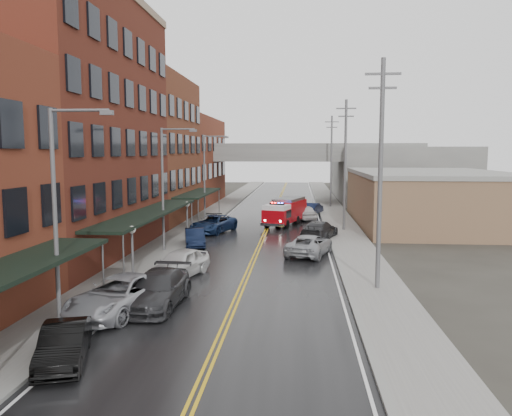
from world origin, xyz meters
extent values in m
cube|color=black|center=(0.00, 30.00, 0.01)|extent=(11.00, 160.00, 0.02)
cube|color=slate|center=(-7.30, 30.00, 0.07)|extent=(3.00, 160.00, 0.15)
cube|color=slate|center=(7.30, 30.00, 0.07)|extent=(3.00, 160.00, 0.15)
cube|color=gray|center=(-5.65, 30.00, 0.07)|extent=(0.30, 160.00, 0.15)
cube|color=gray|center=(5.65, 30.00, 0.07)|extent=(0.30, 160.00, 0.15)
cube|color=#542216|center=(-13.30, 23.00, 9.00)|extent=(9.00, 20.00, 18.00)
cube|color=brown|center=(-13.30, 40.50, 7.50)|extent=(9.00, 15.00, 15.00)
cube|color=maroon|center=(-13.30, 58.00, 6.00)|extent=(9.00, 20.00, 12.00)
cube|color=#846347|center=(16.00, 40.00, 2.50)|extent=(14.00, 22.00, 5.00)
cube|color=slate|center=(18.00, 70.00, 4.00)|extent=(18.00, 30.00, 8.00)
cylinder|color=slate|center=(-6.35, 11.60, 1.50)|extent=(0.10, 0.10, 3.00)
cube|color=black|center=(-7.50, 23.00, 3.00)|extent=(2.60, 18.00, 0.18)
cylinder|color=slate|center=(-6.35, 14.40, 1.50)|extent=(0.10, 0.10, 3.00)
cylinder|color=slate|center=(-6.35, 31.60, 1.50)|extent=(0.10, 0.10, 3.00)
cube|color=black|center=(-7.50, 40.50, 3.00)|extent=(2.60, 13.00, 0.18)
cylinder|color=slate|center=(-6.35, 34.40, 1.50)|extent=(0.10, 0.10, 3.00)
cylinder|color=slate|center=(-6.35, 46.60, 1.50)|extent=(0.10, 0.10, 3.00)
cylinder|color=#59595B|center=(-6.40, 16.00, 1.40)|extent=(0.14, 0.14, 2.80)
sphere|color=silver|center=(-6.40, 16.00, 2.90)|extent=(0.44, 0.44, 0.44)
cylinder|color=#59595B|center=(-6.40, 30.00, 1.40)|extent=(0.14, 0.14, 2.80)
sphere|color=silver|center=(-6.40, 30.00, 2.90)|extent=(0.44, 0.44, 0.44)
cylinder|color=#59595B|center=(-6.80, 8.00, 4.50)|extent=(0.18, 0.18, 9.00)
cylinder|color=#59595B|center=(-5.60, 8.00, 8.90)|extent=(2.40, 0.12, 0.12)
cube|color=#59595B|center=(-4.50, 8.00, 8.80)|extent=(0.50, 0.22, 0.18)
cylinder|color=#59595B|center=(-6.80, 24.00, 4.50)|extent=(0.18, 0.18, 9.00)
cylinder|color=#59595B|center=(-5.60, 24.00, 8.90)|extent=(2.40, 0.12, 0.12)
cube|color=#59595B|center=(-4.50, 24.00, 8.80)|extent=(0.50, 0.22, 0.18)
cylinder|color=#59595B|center=(-6.80, 40.00, 4.50)|extent=(0.18, 0.18, 9.00)
cylinder|color=#59595B|center=(-5.60, 40.00, 8.90)|extent=(2.40, 0.12, 0.12)
cube|color=#59595B|center=(-4.50, 40.00, 8.80)|extent=(0.50, 0.22, 0.18)
cylinder|color=#59595B|center=(7.20, 15.00, 6.00)|extent=(0.24, 0.24, 12.00)
cube|color=#59595B|center=(7.20, 15.00, 11.20)|extent=(1.80, 0.12, 0.12)
cube|color=#59595B|center=(7.20, 15.00, 10.50)|extent=(1.40, 0.12, 0.12)
cylinder|color=#59595B|center=(7.20, 35.00, 6.00)|extent=(0.24, 0.24, 12.00)
cube|color=#59595B|center=(7.20, 35.00, 11.20)|extent=(1.80, 0.12, 0.12)
cube|color=#59595B|center=(7.20, 35.00, 10.50)|extent=(1.40, 0.12, 0.12)
cylinder|color=#59595B|center=(7.20, 55.00, 6.00)|extent=(0.24, 0.24, 12.00)
cube|color=#59595B|center=(7.20, 55.00, 11.20)|extent=(1.80, 0.12, 0.12)
cube|color=#59595B|center=(7.20, 55.00, 10.50)|extent=(1.40, 0.12, 0.12)
cube|color=slate|center=(0.00, 62.00, 6.75)|extent=(40.00, 10.00, 1.50)
cube|color=slate|center=(-11.00, 62.00, 3.00)|extent=(1.60, 8.00, 6.00)
cube|color=slate|center=(11.00, 62.00, 3.00)|extent=(1.60, 8.00, 6.00)
cube|color=#9E070E|center=(2.01, 39.60, 1.41)|extent=(3.69, 5.46, 1.91)
cube|color=#9E070E|center=(0.93, 36.21, 1.14)|extent=(2.89, 2.94, 1.37)
cube|color=silver|center=(0.93, 36.21, 2.05)|extent=(2.72, 2.74, 0.46)
cube|color=black|center=(0.99, 36.39, 1.41)|extent=(2.63, 2.08, 0.73)
cube|color=slate|center=(2.01, 39.60, 2.50)|extent=(3.36, 5.05, 0.27)
cube|color=black|center=(0.93, 36.21, 2.35)|extent=(1.47, 0.68, 0.13)
sphere|color=#FF0C0C|center=(0.46, 36.36, 2.42)|extent=(0.18, 0.18, 0.18)
sphere|color=#1933FF|center=(1.41, 36.06, 2.42)|extent=(0.18, 0.18, 0.18)
cylinder|color=black|center=(-0.05, 36.43, 0.46)|extent=(0.96, 0.58, 0.91)
cylinder|color=black|center=(1.86, 35.82, 0.46)|extent=(0.96, 0.58, 0.91)
cylinder|color=black|center=(0.92, 39.47, 0.46)|extent=(0.96, 0.58, 0.91)
cylinder|color=black|center=(2.82, 38.86, 0.46)|extent=(0.96, 0.58, 0.91)
cylinder|color=black|center=(1.61, 41.63, 0.46)|extent=(0.96, 0.58, 0.91)
cylinder|color=black|center=(3.51, 41.03, 0.46)|extent=(0.96, 0.58, 0.91)
imported|color=black|center=(-5.00, 4.70, 0.68)|extent=(2.62, 4.37, 1.36)
imported|color=#98999F|center=(-5.00, 10.20, 0.82)|extent=(4.23, 6.44, 1.65)
imported|color=#2A2A2D|center=(-3.60, 11.30, 0.81)|extent=(2.46, 5.67, 1.63)
imported|color=silver|center=(-3.85, 16.80, 0.82)|extent=(3.16, 5.17, 1.64)
imported|color=black|center=(-5.00, 26.38, 0.68)|extent=(2.44, 4.37, 1.37)
imported|color=#122345|center=(-4.72, 33.20, 0.78)|extent=(4.20, 6.17, 1.57)
imported|color=black|center=(-4.88, 34.80, 0.67)|extent=(2.70, 4.88, 1.34)
imported|color=#96989D|center=(3.80, 23.80, 0.74)|extent=(3.81, 5.76, 1.47)
imported|color=#29292C|center=(4.75, 30.31, 0.79)|extent=(3.74, 5.83, 1.57)
imported|color=silver|center=(3.60, 42.53, 0.80)|extent=(3.03, 5.04, 1.61)
imported|color=black|center=(4.74, 47.80, 0.67)|extent=(2.58, 4.30, 1.34)
camera|label=1|loc=(3.02, -11.20, 7.25)|focal=35.00mm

